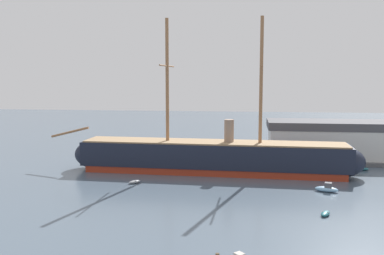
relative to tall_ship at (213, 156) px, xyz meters
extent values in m
cube|color=maroon|center=(0.00, 0.00, -2.53)|extent=(49.15, 8.96, 1.27)
cube|color=black|center=(0.00, 0.00, 0.39)|extent=(51.20, 9.33, 4.55)
ellipsoid|color=black|center=(-23.44, 0.78, -0.25)|extent=(9.40, 7.18, 5.83)
ellipsoid|color=black|center=(23.44, -0.78, -0.25)|extent=(9.40, 7.18, 5.83)
cube|color=#9E7F5B|center=(0.00, 0.00, 2.80)|extent=(50.16, 8.69, 0.27)
cylinder|color=#936642|center=(-8.91, 0.30, 14.50)|extent=(0.64, 0.64, 23.67)
cylinder|color=#936642|center=(-8.91, 0.30, 17.34)|extent=(0.66, 12.24, 0.25)
cylinder|color=#936642|center=(8.92, -0.30, 14.50)|extent=(0.64, 0.64, 23.67)
cylinder|color=#936642|center=(8.92, -0.30, 17.34)|extent=(0.66, 12.24, 0.25)
cylinder|color=#936642|center=(-29.16, 0.97, 4.14)|extent=(8.07, 0.72, 2.42)
cylinder|color=gray|center=(3.06, -0.10, 4.94)|extent=(1.82, 1.82, 4.55)
ellipsoid|color=#236670|center=(17.02, -24.06, -2.89)|extent=(1.88, 2.53, 0.55)
cube|color=#4C4C51|center=(17.02, -24.06, -2.68)|extent=(0.87, 0.55, 0.08)
ellipsoid|color=gray|center=(-12.82, -10.28, -2.89)|extent=(2.27, 2.41, 0.55)
cube|color=#4C4C51|center=(-12.82, -10.28, -2.69)|extent=(0.79, 0.72, 0.08)
ellipsoid|color=#7FB2D6|center=(19.31, -11.65, -2.74)|extent=(3.90, 2.47, 0.85)
cube|color=#4C4C51|center=(19.56, -11.72, -2.06)|extent=(1.34, 1.25, 0.85)
ellipsoid|color=silver|center=(-27.39, 6.68, -2.85)|extent=(2.92, 2.34, 0.64)
cube|color=beige|center=(-27.39, 6.68, -2.61)|extent=(0.70, 0.99, 0.10)
ellipsoid|color=#236670|center=(29.14, 5.63, -2.85)|extent=(2.79, 1.58, 0.62)
cube|color=#B2ADA3|center=(29.14, 5.63, -2.62)|extent=(0.40, 1.00, 0.10)
ellipsoid|color=silver|center=(-1.28, 15.56, -2.82)|extent=(3.03, 2.93, 0.69)
cube|color=beige|center=(-1.43, 15.42, -2.26)|extent=(1.22, 1.21, 0.69)
cube|color=#565659|center=(35.26, 15.74, -2.76)|extent=(52.41, 13.33, 0.80)
cube|color=silver|center=(35.26, 15.74, 0.77)|extent=(47.64, 11.11, 6.27)
cube|color=#47474C|center=(35.26, 15.74, 4.76)|extent=(48.59, 11.33, 1.71)
camera|label=1|loc=(6.56, -81.39, 15.14)|focal=40.22mm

